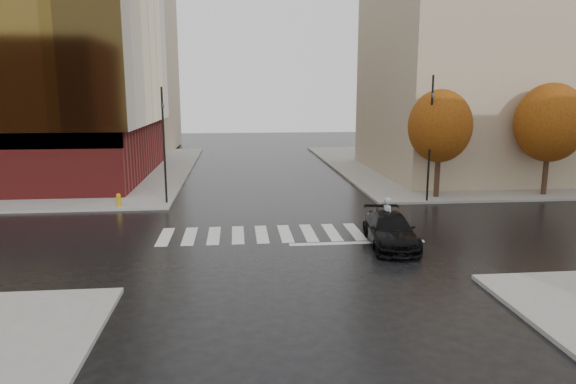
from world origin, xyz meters
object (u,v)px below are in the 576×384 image
object	(u,v)px
traffic_light_nw	(164,139)
traffic_light_ne	(430,130)
cyclist	(389,226)
sedan	(390,230)
fire_hydrant	(119,199)

from	to	relation	value
traffic_light_nw	traffic_light_ne	distance (m)	15.34
traffic_light_nw	traffic_light_ne	xyz separation A→B (m)	(15.30, -1.02, 0.44)
cyclist	traffic_light_nw	bearing A→B (deg)	35.75
cyclist	traffic_light_ne	xyz separation A→B (m)	(4.54, 7.30, 3.63)
cyclist	traffic_light_nw	distance (m)	13.97
sedan	traffic_light_ne	world-z (taller)	traffic_light_ne
fire_hydrant	sedan	bearing A→B (deg)	-32.29
sedan	traffic_light_ne	distance (m)	10.04
traffic_light_nw	fire_hydrant	xyz separation A→B (m)	(-2.54, -0.82, -3.29)
sedan	traffic_light_nw	bearing A→B (deg)	144.47
traffic_light_ne	fire_hydrant	distance (m)	18.22
cyclist	traffic_light_ne	size ratio (longest dim) A/B	0.27
cyclist	fire_hydrant	xyz separation A→B (m)	(-13.30, 7.50, -0.10)
sedan	fire_hydrant	xyz separation A→B (m)	(-13.14, 8.30, -0.11)
cyclist	sedan	bearing A→B (deg)	151.90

